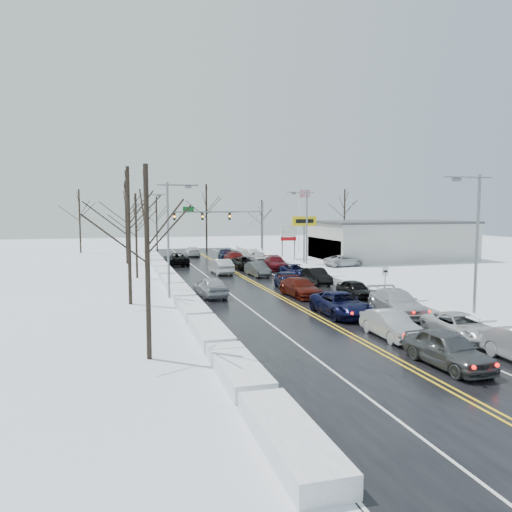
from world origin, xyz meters
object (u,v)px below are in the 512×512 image
object	(u,v)px
traffic_signal_mast	(229,219)
flagpole	(300,215)
dealership_building	(390,240)
oncoming_car_0	(221,274)
queued_car_0	(447,367)
tires_plus_sign	(304,224)

from	to	relation	value
traffic_signal_mast	flagpole	distance (m)	11.90
flagpole	dealership_building	world-z (taller)	flagpole
oncoming_car_0	queued_car_0	bearing A→B (deg)	92.15
queued_car_0	tires_plus_sign	bearing A→B (deg)	75.03
traffic_signal_mast	dealership_building	distance (m)	23.01
queued_car_0	oncoming_car_0	distance (m)	33.81
traffic_signal_mast	dealership_building	size ratio (longest dim) A/B	0.65
traffic_signal_mast	flagpole	xyz separation A→B (m)	(11.72, 2.01, 0.45)
flagpole	queued_car_0	world-z (taller)	flagpole
flagpole	queued_car_0	distance (m)	56.68
dealership_building	queued_car_0	bearing A→B (deg)	-117.57
queued_car_0	oncoming_car_0	world-z (taller)	same
traffic_signal_mast	flagpole	world-z (taller)	flagpole
dealership_building	tires_plus_sign	bearing A→B (deg)	-171.53
dealership_building	oncoming_car_0	distance (m)	27.36
traffic_signal_mast	tires_plus_sign	xyz separation A→B (m)	(7.05, -12.00, -0.49)
traffic_signal_mast	queued_car_0	bearing A→B (deg)	-91.93
dealership_building	oncoming_car_0	bearing A→B (deg)	-160.50
queued_car_0	oncoming_car_0	bearing A→B (deg)	92.98
tires_plus_sign	dealership_building	size ratio (longest dim) A/B	0.29
tires_plus_sign	flagpole	size ratio (longest dim) A/B	0.60
dealership_building	queued_car_0	xyz separation A→B (m)	(-22.30, -42.73, -2.66)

